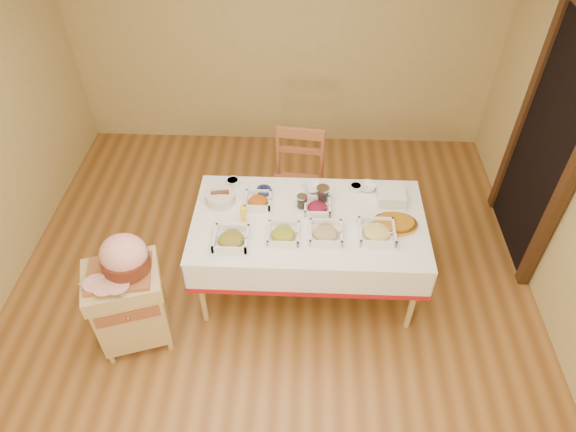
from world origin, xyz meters
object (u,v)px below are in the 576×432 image
object	(u,v)px
mustard_bottle	(243,213)
butcher_cart	(129,303)
preserve_jar_left	(302,202)
preserve_jar_right	(323,195)
dining_chair	(297,185)
brass_platter	(395,223)
dining_table	(308,234)
bread_basket	(220,198)
ham_on_board	(123,258)
plate_stack	(391,196)

from	to	relation	value
mustard_bottle	butcher_cart	bearing A→B (deg)	-144.27
preserve_jar_left	preserve_jar_right	size ratio (longest dim) A/B	0.80
dining_chair	brass_platter	bearing A→B (deg)	-43.37
mustard_bottle	brass_platter	bearing A→B (deg)	-0.77
dining_table	dining_chair	world-z (taller)	dining_chair
preserve_jar_right	mustard_bottle	bearing A→B (deg)	-157.73
preserve_jar_left	brass_platter	xyz separation A→B (m)	(0.72, -0.19, -0.03)
butcher_cart	bread_basket	size ratio (longest dim) A/B	3.17
bread_basket	brass_platter	world-z (taller)	bread_basket
dining_chair	bread_basket	size ratio (longest dim) A/B	4.36
preserve_jar_right	ham_on_board	bearing A→B (deg)	-149.89
ham_on_board	butcher_cart	bearing A→B (deg)	-141.97
butcher_cart	plate_stack	xyz separation A→B (m)	(1.97, 0.87, 0.38)
preserve_jar_left	preserve_jar_right	distance (m)	0.18
preserve_jar_left	mustard_bottle	xyz separation A→B (m)	(-0.45, -0.17, 0.02)
bread_basket	plate_stack	distance (m)	1.37
dining_table	mustard_bottle	xyz separation A→B (m)	(-0.51, -0.02, 0.23)
dining_chair	ham_on_board	world-z (taller)	ham_on_board
dining_chair	brass_platter	xyz separation A→B (m)	(0.76, -0.72, 0.25)
dining_table	dining_chair	distance (m)	0.70
mustard_bottle	plate_stack	xyz separation A→B (m)	(1.16, 0.28, -0.02)
dining_chair	plate_stack	world-z (taller)	dining_chair
dining_chair	bread_basket	xyz separation A→B (m)	(-0.60, -0.50, 0.27)
dining_table	butcher_cart	size ratio (longest dim) A/B	2.41
dining_chair	bread_basket	world-z (taller)	dining_chair
mustard_bottle	brass_platter	distance (m)	1.16
ham_on_board	preserve_jar_right	bearing A→B (deg)	30.11
mustard_bottle	bread_basket	xyz separation A→B (m)	(-0.21, 0.20, -0.02)
butcher_cart	bread_basket	bearing A→B (deg)	52.34
dining_table	brass_platter	size ratio (longest dim) A/B	5.26
dining_chair	mustard_bottle	world-z (taller)	dining_chair
ham_on_board	preserve_jar_left	size ratio (longest dim) A/B	4.30
ham_on_board	bread_basket	bearing A→B (deg)	53.25
brass_platter	dining_chair	bearing A→B (deg)	136.63
preserve_jar_left	mustard_bottle	bearing A→B (deg)	-158.99
dining_chair	preserve_jar_left	xyz separation A→B (m)	(0.05, -0.53, 0.27)
preserve_jar_left	plate_stack	world-z (taller)	preserve_jar_left
mustard_bottle	ham_on_board	bearing A→B (deg)	-144.42
plate_stack	brass_platter	xyz separation A→B (m)	(0.00, -0.30, -0.03)
dining_table	butcher_cart	xyz separation A→B (m)	(-1.32, -0.61, -0.17)
bread_basket	brass_platter	xyz separation A→B (m)	(1.37, -0.22, -0.02)
dining_chair	butcher_cart	bearing A→B (deg)	-133.17
preserve_jar_right	bread_basket	world-z (taller)	preserve_jar_right
preserve_jar_left	butcher_cart	bearing A→B (deg)	-149.02
brass_platter	preserve_jar_right	bearing A→B (deg)	154.29
ham_on_board	plate_stack	distance (m)	2.10
dining_table	preserve_jar_right	bearing A→B (deg)	65.35
mustard_bottle	preserve_jar_right	bearing A→B (deg)	22.27
preserve_jar_right	mustard_bottle	xyz separation A→B (m)	(-0.61, -0.25, 0.01)
bread_basket	brass_platter	distance (m)	1.39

